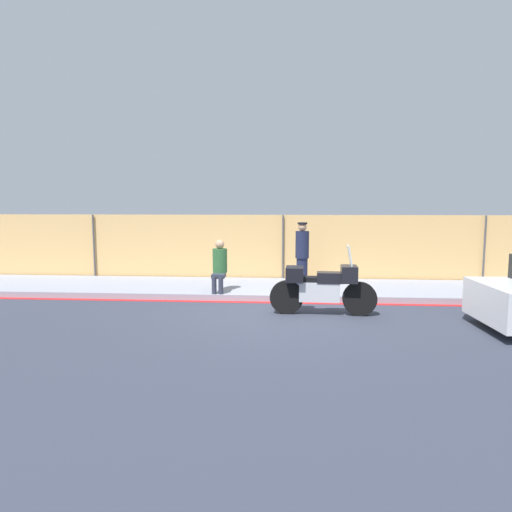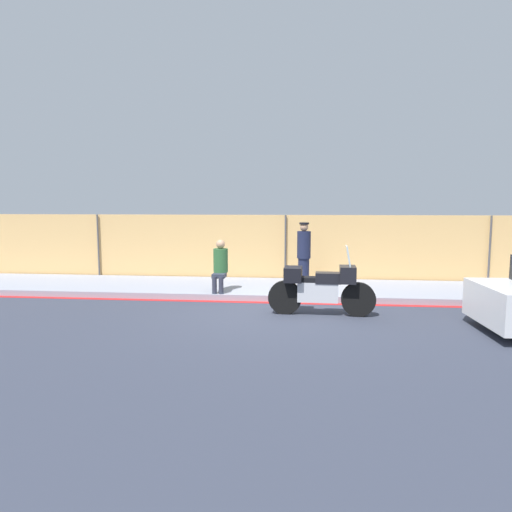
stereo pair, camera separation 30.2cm
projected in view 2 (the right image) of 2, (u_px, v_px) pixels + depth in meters
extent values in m
plane|color=#333847|center=(278.00, 313.00, 9.61)|extent=(120.00, 120.00, 0.00)
cube|color=#8E93A3|center=(283.00, 289.00, 11.93)|extent=(41.65, 2.57, 0.15)
cube|color=red|center=(281.00, 303.00, 10.58)|extent=(41.65, 0.18, 0.01)
cube|color=#E5B26B|center=(285.00, 249.00, 13.18)|extent=(39.57, 0.08, 1.97)
cylinder|color=#4C4C51|center=(98.00, 247.00, 13.66)|extent=(0.05, 0.05, 1.97)
cylinder|color=#4C4C51|center=(285.00, 249.00, 13.09)|extent=(0.05, 0.05, 1.97)
cylinder|color=#4C4C51|center=(490.00, 251.00, 12.51)|extent=(0.05, 0.05, 1.97)
cylinder|color=black|center=(358.00, 299.00, 9.29)|extent=(0.70, 0.17, 0.70)
cylinder|color=black|center=(285.00, 297.00, 9.51)|extent=(0.70, 0.17, 0.70)
cube|color=silver|center=(318.00, 292.00, 9.40)|extent=(0.84, 0.31, 0.41)
cube|color=black|center=(328.00, 278.00, 9.33)|extent=(0.53, 0.33, 0.22)
cube|color=black|center=(313.00, 279.00, 9.38)|extent=(0.61, 0.30, 0.10)
cube|color=black|center=(348.00, 274.00, 9.27)|extent=(0.34, 0.49, 0.34)
cube|color=silver|center=(348.00, 256.00, 9.22)|extent=(0.12, 0.42, 0.42)
cube|color=black|center=(293.00, 274.00, 9.43)|extent=(0.38, 0.52, 0.30)
cylinder|color=#191E38|center=(304.00, 271.00, 12.08)|extent=(0.29, 0.29, 0.71)
cylinder|color=#191E38|center=(304.00, 245.00, 11.99)|extent=(0.36, 0.36, 0.71)
sphere|color=tan|center=(304.00, 227.00, 11.94)|extent=(0.22, 0.22, 0.22)
cylinder|color=black|center=(304.00, 223.00, 11.93)|extent=(0.25, 0.25, 0.05)
cylinder|color=#2D3342|center=(214.00, 285.00, 10.89)|extent=(0.11, 0.11, 0.41)
cylinder|color=#2D3342|center=(221.00, 285.00, 10.88)|extent=(0.11, 0.11, 0.41)
cube|color=#2D3342|center=(219.00, 275.00, 11.06)|extent=(0.30, 0.41, 0.10)
cylinder|color=#2D6033|center=(221.00, 260.00, 11.23)|extent=(0.36, 0.36, 0.58)
sphere|color=tan|center=(221.00, 244.00, 11.18)|extent=(0.22, 0.22, 0.22)
cylinder|color=black|center=(509.00, 306.00, 8.83)|extent=(0.64, 0.25, 0.63)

